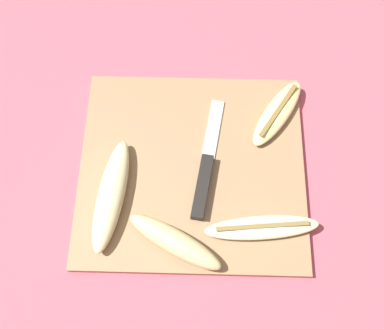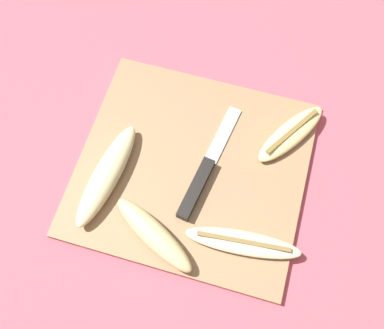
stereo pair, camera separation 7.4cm
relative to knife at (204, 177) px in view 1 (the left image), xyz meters
The scene contains 7 objects.
ground_plane 0.04m from the knife, 134.44° to the left, with size 4.00×4.00×0.00m, color #C65160.
cutting_board 0.03m from the knife, 134.44° to the left, with size 0.37×0.35×0.01m.
knife is the anchor object (origin of this frame).
banana_soft_right 0.15m from the knife, 165.98° to the right, with size 0.07×0.19×0.03m.
banana_spotted_left 0.12m from the knife, 111.65° to the right, with size 0.16×0.11×0.03m.
banana_cream_curved 0.12m from the knife, 42.31° to the right, with size 0.18×0.06×0.02m.
banana_golden_short 0.18m from the knife, 44.28° to the left, with size 0.12×0.15×0.02m.
Camera 1 is at (0.01, -0.29, 0.70)m, focal length 42.00 mm.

